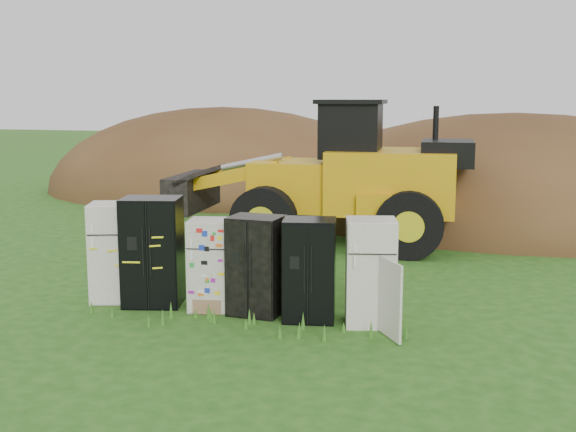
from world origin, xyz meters
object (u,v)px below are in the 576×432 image
fridge_dark_mid (256,265)px  fridge_black_right (309,270)px  fridge_black_side (153,252)px  fridge_sticker (210,265)px  wheel_loader (314,173)px  fridge_open_door (371,272)px  fridge_leftmost (113,252)px

fridge_dark_mid → fridge_black_right: 0.97m
fridge_black_side → fridge_black_right: fridge_black_side is taller
fridge_black_right → fridge_sticker: bearing=166.1°
fridge_dark_mid → wheel_loader: size_ratio=0.23×
fridge_black_side → fridge_open_door: size_ratio=1.11×
fridge_black_side → fridge_open_door: 3.96m
fridge_sticker → wheel_loader: bearing=76.1°
fridge_sticker → fridge_black_right: 1.83m
fridge_sticker → fridge_open_door: size_ratio=0.92×
fridge_sticker → wheel_loader: 6.20m
fridge_black_right → wheel_loader: bearing=92.7°
fridge_leftmost → fridge_black_side: (0.82, -0.04, 0.07)m
fridge_dark_mid → wheel_loader: bearing=97.7°
fridge_open_door → fridge_leftmost: bearing=165.0°
fridge_black_side → fridge_sticker: bearing=-13.5°
fridge_black_right → fridge_open_door: bearing=-8.3°
fridge_leftmost → wheel_loader: (2.16, 6.10, 0.92)m
fridge_sticker → fridge_dark_mid: fridge_dark_mid is taller
fridge_black_side → wheel_loader: 6.34m
fridge_dark_mid → fridge_open_door: 1.99m
fridge_leftmost → fridge_black_right: bearing=-21.4°
fridge_dark_mid → fridge_open_door: size_ratio=0.97×
fridge_black_side → fridge_sticker: fridge_black_side is taller
fridge_dark_mid → fridge_leftmost: bearing=-178.6°
fridge_dark_mid → fridge_black_right: size_ratio=0.99×
fridge_sticker → fridge_dark_mid: 0.86m
fridge_black_right → wheel_loader: (-1.60, 6.18, 0.97)m
fridge_leftmost → fridge_open_door: bearing=-20.4°
fridge_dark_mid → wheel_loader: 6.23m
fridge_black_side → fridge_sticker: (1.11, 0.03, -0.17)m
fridge_leftmost → fridge_sticker: bearing=-20.5°
fridge_dark_mid → wheel_loader: wheel_loader is taller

